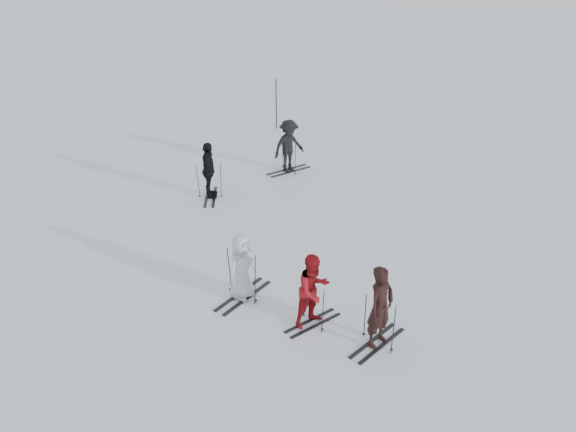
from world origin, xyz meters
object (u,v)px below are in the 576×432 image
object	(u,v)px
skier_near_dark	(380,308)
skier_uphill_far	(289,146)
skier_grey	(242,267)
skier_red	(313,291)
piste_marker	(276,104)
skier_uphill_left	(209,171)

from	to	relation	value
skier_near_dark	skier_uphill_far	size ratio (longest dim) A/B	0.98
skier_grey	skier_uphill_far	world-z (taller)	skier_uphill_far
skier_near_dark	skier_grey	distance (m)	3.61
skier_grey	skier_red	bearing A→B (deg)	-86.19
skier_uphill_far	piste_marker	bearing A→B (deg)	61.32
skier_uphill_far	skier_grey	bearing A→B (deg)	-133.11
skier_grey	skier_uphill_left	bearing A→B (deg)	50.88
skier_uphill_left	piste_marker	bearing A→B (deg)	-19.10
skier_red	skier_uphill_far	size ratio (longest dim) A/B	0.92
skier_red	skier_uphill_far	distance (m)	9.31
skier_red	skier_near_dark	bearing A→B (deg)	-64.32
skier_red	skier_uphill_left	distance (m)	7.68
skier_red	skier_uphill_far	bearing A→B (deg)	55.99
skier_near_dark	piste_marker	size ratio (longest dim) A/B	0.85
skier_red	piste_marker	bearing A→B (deg)	57.03
skier_uphill_left	skier_red	bearing A→B (deg)	-157.95
skier_uphill_left	skier_uphill_far	bearing A→B (deg)	-52.14
skier_uphill_far	skier_red	bearing A→B (deg)	-121.63
skier_red	skier_grey	xyz separation A→B (m)	(-1.94, 0.59, -0.04)
skier_red	skier_grey	bearing A→B (deg)	110.25
skier_uphill_left	piste_marker	size ratio (longest dim) A/B	0.85
skier_uphill_left	skier_near_dark	bearing A→B (deg)	-151.71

